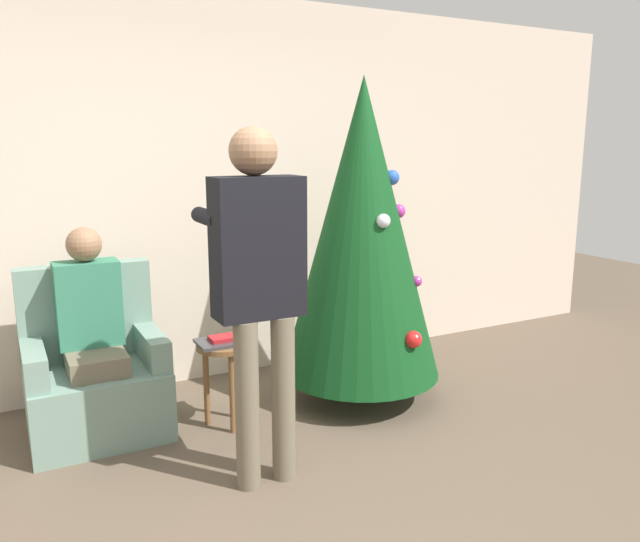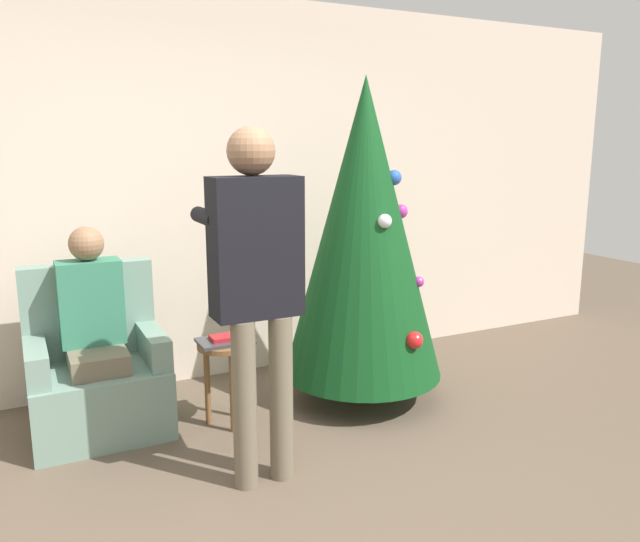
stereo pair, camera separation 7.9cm
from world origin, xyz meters
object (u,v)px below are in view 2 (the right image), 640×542
(armchair, at_px, (97,375))
(christmas_tree, at_px, (364,230))
(person_seated, at_px, (94,323))
(person_standing, at_px, (256,273))
(side_stool, at_px, (226,360))

(armchair, bearing_deg, christmas_tree, -10.43)
(christmas_tree, height_order, person_seated, christmas_tree)
(armchair, distance_m, person_standing, 1.38)
(christmas_tree, relative_size, side_stool, 4.04)
(person_seated, relative_size, side_stool, 2.34)
(person_seated, height_order, side_stool, person_seated)
(christmas_tree, relative_size, person_seated, 1.72)
(person_seated, xyz_separation_m, person_standing, (0.67, -0.93, 0.41))
(christmas_tree, bearing_deg, side_stool, 179.39)
(armchair, relative_size, person_seated, 0.80)
(armchair, relative_size, person_standing, 0.55)
(christmas_tree, bearing_deg, person_standing, -146.50)
(armchair, distance_m, side_stool, 0.77)
(person_standing, distance_m, side_stool, 0.94)
(christmas_tree, distance_m, armchair, 1.87)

